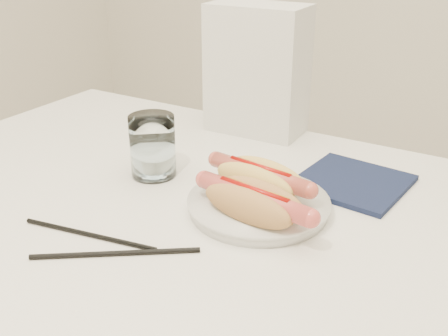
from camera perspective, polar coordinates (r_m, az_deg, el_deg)
The scene contains 9 objects.
table at distance 0.89m, azimuth -2.85°, elevation -7.37°, with size 1.20×0.80×0.75m.
plate at distance 0.84m, azimuth 3.63°, elevation -4.03°, with size 0.21×0.21×0.02m, color white.
hotdog_left at distance 0.86m, azimuth 3.79°, elevation -1.08°, with size 0.18×0.09×0.05m.
hotdog_right at distance 0.78m, azimuth 3.14°, elevation -3.62°, with size 0.19×0.09×0.05m.
water_glass at distance 0.95m, azimuth -7.50°, elevation 2.29°, with size 0.08×0.08×0.11m, color white.
chopstick_near at distance 0.80m, azimuth -13.96°, elevation -6.78°, with size 0.01×0.01×0.22m, color black.
chopstick_far at distance 0.75m, azimuth -11.30°, elevation -8.77°, with size 0.01×0.01×0.23m, color black.
napkin_box at distance 1.13m, azimuth 3.50°, elevation 10.24°, with size 0.20×0.11×0.26m, color silver.
navy_napkin at distance 0.95m, azimuth 13.31°, elevation -1.46°, with size 0.17×0.17×0.01m, color #111936.
Camera 1 is at (0.42, -0.63, 1.16)m, focal length 43.58 mm.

